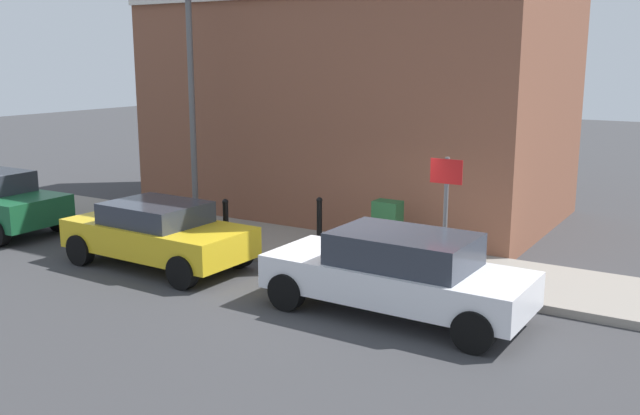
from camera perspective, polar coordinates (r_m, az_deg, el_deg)
ground at (r=12.96m, az=2.15°, el=-6.81°), size 80.00×80.00×0.00m
sidewalk at (r=17.93m, az=-11.63°, el=-1.49°), size 2.46×30.00×0.15m
corner_building at (r=19.29m, az=3.19°, el=13.16°), size 6.22×10.32×9.15m
car_white at (r=11.70m, az=6.26°, el=-5.17°), size 1.85×4.41×1.41m
car_yellow at (r=14.71m, az=-12.88°, el=-1.98°), size 1.93×3.98×1.32m
utility_cabinet at (r=14.68m, az=5.41°, el=-1.84°), size 0.46×0.61×1.15m
bollard_near_cabinet at (r=15.55m, az=-0.05°, el=-0.91°), size 0.14×0.14×1.04m
bollard_far_kerb at (r=15.50m, az=-7.56°, el=-1.06°), size 0.14×0.14×1.04m
street_sign at (r=12.84m, az=10.05°, el=0.51°), size 0.08×0.60×2.30m
lamppost at (r=17.08m, az=-10.26°, el=8.87°), size 0.20×0.44×5.72m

